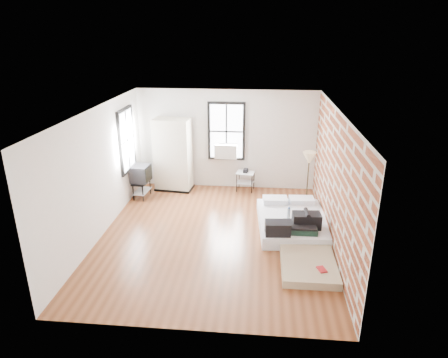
# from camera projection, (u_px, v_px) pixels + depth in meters

# --- Properties ---
(ground) EXTENTS (6.00, 6.00, 0.00)m
(ground) POSITION_uv_depth(u_px,v_px,m) (214.00, 236.00, 8.90)
(ground) COLOR brown
(ground) RESTS_ON ground
(room_shell) EXTENTS (5.02, 6.02, 2.80)m
(room_shell) POSITION_uv_depth(u_px,v_px,m) (226.00, 157.00, 8.60)
(room_shell) COLOR silver
(room_shell) RESTS_ON ground
(mattress_main) EXTENTS (1.67, 2.18, 0.66)m
(mattress_main) POSITION_uv_depth(u_px,v_px,m) (292.00, 221.00, 9.16)
(mattress_main) COLOR white
(mattress_main) RESTS_ON ground
(mattress_bare) EXTENTS (1.04, 1.98, 0.43)m
(mattress_bare) POSITION_uv_depth(u_px,v_px,m) (305.00, 250.00, 8.07)
(mattress_bare) COLOR tan
(mattress_bare) RESTS_ON ground
(wardrobe) EXTENTS (1.09, 0.70, 2.04)m
(wardrobe) POSITION_uv_depth(u_px,v_px,m) (173.00, 155.00, 11.13)
(wardrobe) COLOR black
(wardrobe) RESTS_ON ground
(side_table) EXTENTS (0.54, 0.46, 0.65)m
(side_table) POSITION_uv_depth(u_px,v_px,m) (246.00, 176.00, 11.22)
(side_table) COLOR black
(side_table) RESTS_ON ground
(floor_lamp) EXTENTS (0.33, 0.33, 1.52)m
(floor_lamp) POSITION_uv_depth(u_px,v_px,m) (309.00, 161.00, 9.71)
(floor_lamp) COLOR black
(floor_lamp) RESTS_ON ground
(tv_stand) EXTENTS (0.50, 0.68, 0.91)m
(tv_stand) POSITION_uv_depth(u_px,v_px,m) (141.00, 175.00, 10.70)
(tv_stand) COLOR black
(tv_stand) RESTS_ON ground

